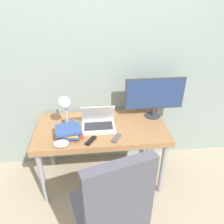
% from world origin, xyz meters
% --- Properties ---
extents(ground_plane, '(12.00, 12.00, 0.00)m').
position_xyz_m(ground_plane, '(0.00, 0.00, 0.00)').
color(ground_plane, tan).
extents(wall_back, '(8.00, 0.05, 2.60)m').
position_xyz_m(wall_back, '(0.00, 0.71, 1.30)').
color(wall_back, gray).
rests_on(wall_back, ground_plane).
extents(desk, '(1.30, 0.65, 0.70)m').
position_xyz_m(desk, '(0.00, 0.32, 0.63)').
color(desk, '#996B42').
rests_on(desk, ground_plane).
extents(laptop, '(0.33, 0.25, 0.23)m').
position_xyz_m(laptop, '(-0.03, 0.33, 0.75)').
color(laptop, silver).
rests_on(laptop, desk).
extents(monitor, '(0.62, 0.16, 0.43)m').
position_xyz_m(monitor, '(0.57, 0.47, 0.95)').
color(monitor, '#333338').
rests_on(monitor, desk).
extents(desk_lamp, '(0.15, 0.27, 0.37)m').
position_xyz_m(desk_lamp, '(-0.33, 0.31, 0.95)').
color(desk_lamp, '#4C4C51').
rests_on(desk_lamp, desk).
extents(office_chair, '(0.60, 0.61, 1.14)m').
position_xyz_m(office_chair, '(0.01, -0.57, 0.61)').
color(office_chair, black).
rests_on(office_chair, ground_plane).
extents(book_stack, '(0.27, 0.22, 0.11)m').
position_xyz_m(book_stack, '(-0.30, 0.17, 0.76)').
color(book_stack, '#B2382D').
rests_on(book_stack, desk).
extents(tv_remote, '(0.11, 0.14, 0.02)m').
position_xyz_m(tv_remote, '(-0.11, 0.09, 0.71)').
color(tv_remote, black).
rests_on(tv_remote, desk).
extents(media_remote, '(0.10, 0.13, 0.02)m').
position_xyz_m(media_remote, '(0.13, 0.10, 0.71)').
color(media_remote, '#4C4C51').
rests_on(media_remote, desk).
extents(game_controller, '(0.14, 0.11, 0.04)m').
position_xyz_m(game_controller, '(-0.37, 0.07, 0.72)').
color(game_controller, white).
rests_on(game_controller, desk).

